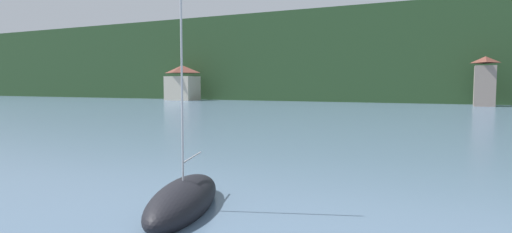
{
  "coord_description": "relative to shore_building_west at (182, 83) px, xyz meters",
  "views": [
    {
      "loc": [
        8.9,
        34.51,
        3.76
      ],
      "look_at": [
        0.0,
        53.02,
        2.2
      ],
      "focal_mm": 29.78,
      "sensor_mm": 36.0,
      "label": 1
    }
  ],
  "objects": [
    {
      "name": "sailboat_mid_0",
      "position": [
        52.28,
        -73.26,
        -3.74
      ],
      "size": [
        3.08,
        5.31,
        7.71
      ],
      "rotation": [
        0.0,
        0.0,
        5.03
      ],
      "color": "black",
      "rests_on": "ground_plane"
    },
    {
      "name": "shore_building_west",
      "position": [
        0.0,
        0.0,
        0.0
      ],
      "size": [
        7.28,
        5.5,
        8.28
      ],
      "color": "#BCB29E",
      "rests_on": "ground_plane"
    },
    {
      "name": "wooded_hillside",
      "position": [
        64.83,
        43.73,
        4.5
      ],
      "size": [
        352.0,
        67.24,
        42.68
      ],
      "color": "#264223",
      "rests_on": "ground_plane"
    },
    {
      "name": "shore_building_westcentral",
      "position": [
        63.43,
        -0.2,
        0.15
      ],
      "size": [
        3.42,
        5.08,
        8.58
      ],
      "color": "gray",
      "rests_on": "ground_plane"
    }
  ]
}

